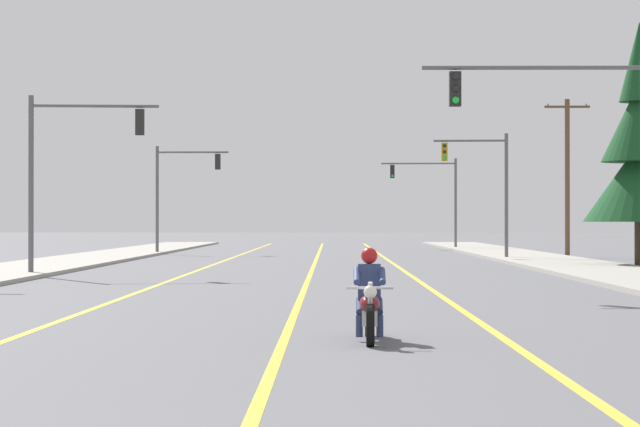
# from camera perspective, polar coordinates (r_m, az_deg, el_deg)

# --- Properties ---
(lane_stripe_center) EXTENTS (0.16, 100.00, 0.01)m
(lane_stripe_center) POSITION_cam_1_polar(r_m,az_deg,el_deg) (51.84, -0.29, -2.45)
(lane_stripe_center) COLOR yellow
(lane_stripe_center) RESTS_ON ground
(lane_stripe_left) EXTENTS (0.16, 100.00, 0.01)m
(lane_stripe_left) POSITION_cam_1_polar(r_m,az_deg,el_deg) (52.08, -5.08, -2.44)
(lane_stripe_left) COLOR yellow
(lane_stripe_left) RESTS_ON ground
(lane_stripe_right) EXTENTS (0.16, 100.00, 0.01)m
(lane_stripe_right) POSITION_cam_1_polar(r_m,az_deg,el_deg) (51.90, 3.58, -2.44)
(lane_stripe_right) COLOR yellow
(lane_stripe_right) RESTS_ON ground
(sidewalk_kerb_right) EXTENTS (4.40, 110.00, 0.14)m
(sidewalk_kerb_right) POSITION_cam_1_polar(r_m,az_deg,el_deg) (47.87, 12.52, -2.53)
(sidewalk_kerb_right) COLOR #9E998E
(sidewalk_kerb_right) RESTS_ON ground
(sidewalk_kerb_left) EXTENTS (4.40, 110.00, 0.14)m
(sidewalk_kerb_left) POSITION_cam_1_polar(r_m,az_deg,el_deg) (48.28, -13.56, -2.51)
(sidewalk_kerb_left) COLOR #9E998E
(sidewalk_kerb_left) RESTS_ON ground
(motorcycle_with_rider) EXTENTS (0.70, 2.19, 1.46)m
(motorcycle_with_rider) POSITION_cam_1_polar(r_m,az_deg,el_deg) (18.89, 2.35, -4.28)
(motorcycle_with_rider) COLOR black
(motorcycle_with_rider) RESTS_ON ground
(traffic_signal_near_right) EXTENTS (5.82, 0.37, 6.20)m
(traffic_signal_near_right) POSITION_cam_1_polar(r_m,az_deg,el_deg) (31.86, 12.11, 3.74)
(traffic_signal_near_right) COLOR #56565B
(traffic_signal_near_right) RESTS_ON ground
(traffic_signal_near_left) EXTENTS (4.44, 0.59, 6.20)m
(traffic_signal_near_left) POSITION_cam_1_polar(r_m,az_deg,el_deg) (42.29, -11.84, 2.61)
(traffic_signal_near_left) COLOR #56565B
(traffic_signal_near_left) RESTS_ON ground
(traffic_signal_mid_right) EXTENTS (3.65, 0.40, 6.20)m
(traffic_signal_mid_right) POSITION_cam_1_polar(r_m,az_deg,el_deg) (59.71, 7.86, 1.68)
(traffic_signal_mid_right) COLOR #56565B
(traffic_signal_mid_right) RESTS_ON ground
(traffic_signal_mid_left) EXTENTS (4.19, 0.37, 6.20)m
(traffic_signal_mid_left) POSITION_cam_1_polar(r_m,az_deg,el_deg) (69.53, -6.76, 1.42)
(traffic_signal_mid_left) COLOR #56565B
(traffic_signal_mid_left) RESTS_ON ground
(traffic_signal_far_right) EXTENTS (5.18, 0.37, 6.20)m
(traffic_signal_far_right) POSITION_cam_1_polar(r_m,az_deg,el_deg) (82.76, 5.41, 1.17)
(traffic_signal_far_right) COLOR #56565B
(traffic_signal_far_right) RESTS_ON ground
(utility_pole_right_far) EXTENTS (2.39, 0.26, 8.30)m
(utility_pole_right_far) POSITION_cam_1_polar(r_m,az_deg,el_deg) (64.55, 11.62, 1.85)
(utility_pole_right_far) COLOR brown
(utility_pole_right_far) RESTS_ON ground
(conifer_tree_right_verge_far) EXTENTS (4.55, 4.55, 10.01)m
(conifer_tree_right_verge_far) POSITION_cam_1_polar(r_m,az_deg,el_deg) (50.65, 14.88, 2.70)
(conifer_tree_right_verge_far) COLOR #423023
(conifer_tree_right_verge_far) RESTS_ON ground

